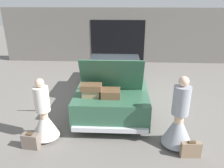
{
  "coord_description": "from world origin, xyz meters",
  "views": [
    {
      "loc": [
        0.28,
        -6.91,
        3.24
      ],
      "look_at": [
        0.0,
        -1.32,
        1.03
      ],
      "focal_mm": 35.0,
      "sensor_mm": 36.0,
      "label": 1
    }
  ],
  "objects_px": {
    "car": "(114,81)",
    "suitcase_beside_left_person": "(31,141)",
    "person_right": "(178,123)",
    "suitcase_beside_right_person": "(191,150)",
    "person_left": "(44,118)"
  },
  "relations": [
    {
      "from": "car",
      "to": "person_right",
      "type": "relative_size",
      "value": 2.83
    },
    {
      "from": "person_left",
      "to": "suitcase_beside_right_person",
      "type": "bearing_deg",
      "value": 67.78
    },
    {
      "from": "person_left",
      "to": "car",
      "type": "bearing_deg",
      "value": 133.79
    },
    {
      "from": "suitcase_beside_left_person",
      "to": "person_left",
      "type": "bearing_deg",
      "value": 60.67
    },
    {
      "from": "suitcase_beside_left_person",
      "to": "car",
      "type": "bearing_deg",
      "value": 57.67
    },
    {
      "from": "person_right",
      "to": "suitcase_beside_left_person",
      "type": "xyz_separation_m",
      "value": [
        -3.37,
        -0.27,
        -0.43
      ]
    },
    {
      "from": "car",
      "to": "person_right",
      "type": "height_order",
      "value": "car"
    },
    {
      "from": "person_right",
      "to": "person_left",
      "type": "bearing_deg",
      "value": 96.29
    },
    {
      "from": "car",
      "to": "suitcase_beside_left_person",
      "type": "distance_m",
      "value": 3.38
    },
    {
      "from": "suitcase_beside_left_person",
      "to": "person_right",
      "type": "bearing_deg",
      "value": 4.57
    },
    {
      "from": "car",
      "to": "person_right",
      "type": "distance_m",
      "value": 3.01
    },
    {
      "from": "car",
      "to": "suitcase_beside_right_person",
      "type": "xyz_separation_m",
      "value": [
        1.8,
        -2.96,
        -0.43
      ]
    },
    {
      "from": "person_left",
      "to": "suitcase_beside_left_person",
      "type": "xyz_separation_m",
      "value": [
        -0.22,
        -0.39,
        -0.37
      ]
    },
    {
      "from": "suitcase_beside_left_person",
      "to": "suitcase_beside_right_person",
      "type": "xyz_separation_m",
      "value": [
        3.59,
        -0.13,
        -0.0
      ]
    },
    {
      "from": "car",
      "to": "suitcase_beside_right_person",
      "type": "bearing_deg",
      "value": -58.75
    }
  ]
}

